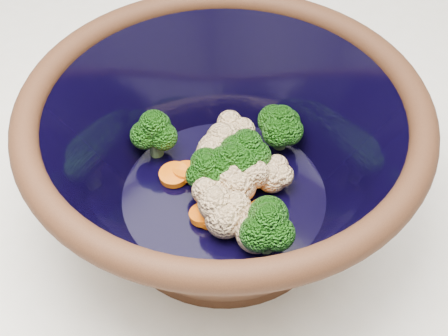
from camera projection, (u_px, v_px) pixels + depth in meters
name	position (u px, v px, depth m)	size (l,w,h in m)	color
mixing_bowl	(224.00, 157.00, 0.50)	(0.36, 0.36, 0.14)	black
vegetable_pile	(231.00, 169.00, 0.53)	(0.18, 0.15, 0.05)	#608442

